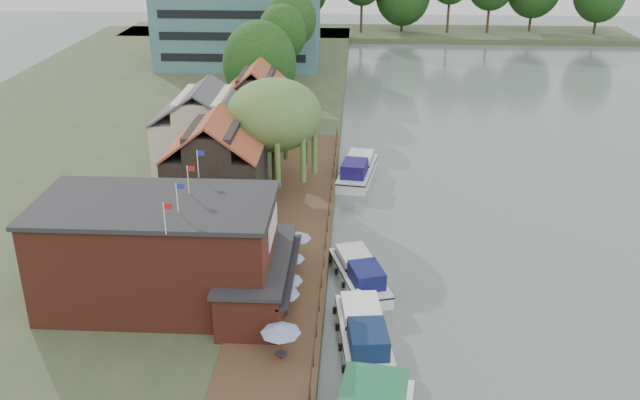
{
  "coord_description": "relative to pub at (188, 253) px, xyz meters",
  "views": [
    {
      "loc": [
        -3.03,
        -42.11,
        26.48
      ],
      "look_at": [
        -6.0,
        12.0,
        3.0
      ],
      "focal_mm": 40.0,
      "sensor_mm": 36.0,
      "label": 1
    }
  ],
  "objects": [
    {
      "name": "umbrella_1",
      "position": [
        6.42,
        -2.06,
        -2.36
      ],
      "size": [
        2.26,
        2.26,
        2.38
      ],
      "primitive_type": null,
      "color": "#1C2B9B",
      "rests_on": "quay_deck"
    },
    {
      "name": "bank_tree_1",
      "position": [
        1.11,
        50.12,
        2.66
      ],
      "size": [
        6.25,
        6.25,
        12.62
      ],
      "primitive_type": null,
      "color": "#143811",
      "rests_on": "land_bank"
    },
    {
      "name": "cottage_a",
      "position": [
        -1.0,
        15.0,
        0.6
      ],
      "size": [
        8.6,
        7.6,
        8.5
      ],
      "primitive_type": null,
      "color": "black",
      "rests_on": "land_bank"
    },
    {
      "name": "bank_tree_0",
      "position": [
        -0.88,
        42.85,
        2.24
      ],
      "size": [
        8.85,
        8.85,
        11.77
      ],
      "primitive_type": null,
      "color": "#143811",
      "rests_on": "land_bank"
    },
    {
      "name": "cruiser_1",
      "position": [
        11.35,
        4.64,
        -3.52
      ],
      "size": [
        5.6,
        9.89,
        2.26
      ],
      "primitive_type": null,
      "rotation": [
        0.0,
        0.0,
        0.29
      ],
      "color": "silver",
      "rests_on": "ground"
    },
    {
      "name": "bank_tree_4",
      "position": [
        -2.66,
        85.15,
        3.28
      ],
      "size": [
        8.27,
        8.27,
        13.85
      ],
      "primitive_type": null,
      "color": "#143811",
      "rests_on": "land_bank"
    },
    {
      "name": "cruiser_0",
      "position": [
        11.66,
        -3.19,
        -3.41
      ],
      "size": [
        4.5,
        10.53,
        2.49
      ],
      "primitive_type": null,
      "rotation": [
        0.0,
        0.0,
        0.12
      ],
      "color": "white",
      "rests_on": "ground"
    },
    {
      "name": "cottage_b",
      "position": [
        -4.0,
        25.0,
        0.6
      ],
      "size": [
        9.6,
        8.6,
        8.5
      ],
      "primitive_type": null,
      "color": "beige",
      "rests_on": "land_bank"
    },
    {
      "name": "umbrella_0",
      "position": [
        6.77,
        -6.35,
        -2.36
      ],
      "size": [
        2.4,
        2.4,
        2.38
      ],
      "primitive_type": null,
      "color": "navy",
      "rests_on": "quay_deck"
    },
    {
      "name": "hotel_block",
      "position": [
        -8.0,
        71.0,
        2.5
      ],
      "size": [
        25.4,
        12.4,
        12.3
      ],
      "primitive_type": null,
      "color": "#38666B",
      "rests_on": "land_bank"
    },
    {
      "name": "bank_tree_2",
      "position": [
        1.54,
        59.01,
        2.97
      ],
      "size": [
        6.85,
        6.85,
        13.25
      ],
      "primitive_type": null,
      "color": "#143811",
      "rests_on": "land_bank"
    },
    {
      "name": "cruiser_2",
      "position": [
        11.07,
        25.52,
        -3.4
      ],
      "size": [
        4.84,
        10.65,
        2.5
      ],
      "primitive_type": null,
      "rotation": [
        0.0,
        0.0,
        -0.15
      ],
      "color": "silver",
      "rests_on": "ground"
    },
    {
      "name": "bank_tree_3",
      "position": [
        -0.68,
        80.05,
        1.82
      ],
      "size": [
        6.28,
        6.28,
        10.95
      ],
      "primitive_type": null,
      "color": "#143811",
      "rests_on": "land_bank"
    },
    {
      "name": "umbrella_3",
      "position": [
        6.5,
        2.72,
        -2.36
      ],
      "size": [
        2.0,
        2.0,
        2.38
      ],
      "primitive_type": null,
      "color": "#1B4A97",
      "rests_on": "quay_deck"
    },
    {
      "name": "umbrella_2",
      "position": [
        6.55,
        -0.33,
        -2.36
      ],
      "size": [
        2.11,
        2.11,
        2.38
      ],
      "primitive_type": null,
      "color": "navy",
      "rests_on": "quay_deck"
    },
    {
      "name": "quay_deck",
      "position": [
        6.0,
        11.0,
        -3.6
      ],
      "size": [
        6.0,
        50.0,
        0.1
      ],
      "primitive_type": "cube",
      "color": "#47301E",
      "rests_on": "land_bank"
    },
    {
      "name": "quay_rail",
      "position": [
        8.7,
        11.5,
        -3.15
      ],
      "size": [
        0.2,
        49.0,
        1.0
      ],
      "primitive_type": null,
      "color": "black",
      "rests_on": "land_bank"
    },
    {
      "name": "land_bank",
      "position": [
        -16.0,
        36.0,
        -4.15
      ],
      "size": [
        50.0,
        140.0,
        1.0
      ],
      "primitive_type": "cube",
      "color": "#384728",
      "rests_on": "ground"
    },
    {
      "name": "bank_tree_5",
      "position": [
        -3.03,
        93.87,
        2.72
      ],
      "size": [
        7.58,
        7.58,
        12.73
      ],
      "primitive_type": null,
      "color": "#143811",
      "rests_on": "land_bank"
    },
    {
      "name": "willow",
      "position": [
        3.5,
        20.0,
        1.56
      ],
      "size": [
        8.6,
        8.6,
        10.43
      ],
      "primitive_type": null,
      "color": "#476B2D",
      "rests_on": "land_bank"
    },
    {
      "name": "ground",
      "position": [
        14.0,
        1.0,
        -4.65
      ],
      "size": [
        260.0,
        260.0,
        0.0
      ],
      "primitive_type": "plane",
      "color": "#515D5A",
      "rests_on": "ground"
    },
    {
      "name": "umbrella_4",
      "position": [
        6.64,
        5.96,
        -2.36
      ],
      "size": [
        2.23,
        2.23,
        2.38
      ],
      "primitive_type": null,
      "color": "navy",
      "rests_on": "quay_deck"
    },
    {
      "name": "cottage_c",
      "position": [
        0.0,
        34.0,
        0.6
      ],
      "size": [
        7.6,
        7.6,
        8.5
      ],
      "primitive_type": null,
      "color": "black",
      "rests_on": "land_bank"
    },
    {
      "name": "pub",
      "position": [
        0.0,
        0.0,
        0.0
      ],
      "size": [
        20.0,
        11.0,
        7.3
      ],
      "primitive_type": null,
      "color": "maroon",
      "rests_on": "land_bank"
    }
  ]
}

